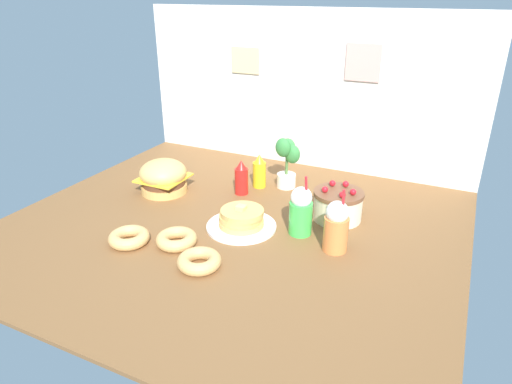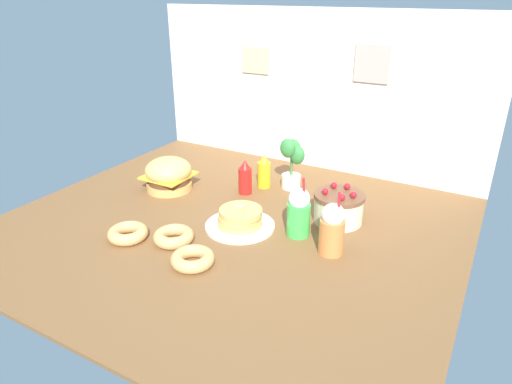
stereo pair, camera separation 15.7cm
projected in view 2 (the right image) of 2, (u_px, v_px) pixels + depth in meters
The scene contains 13 objects.
ground_plane at pixel (230, 226), 2.51m from camera, with size 2.44×2.17×0.02m, color brown.
back_wall at pixel (312, 91), 3.14m from camera, with size 2.44×0.04×1.09m.
burger at pixel (169, 175), 2.91m from camera, with size 0.30×0.30×0.21m.
pancake_stack at pixel (240, 220), 2.46m from camera, with size 0.38×0.38×0.13m.
layer_cake at pixel (338, 207), 2.51m from camera, with size 0.28×0.28×0.20m.
ketchup_bottle at pixel (245, 178), 2.85m from camera, with size 0.09×0.09×0.22m.
mustard_bottle at pixel (264, 172), 2.94m from camera, with size 0.09×0.09×0.22m.
cream_soda_cup at pixel (299, 212), 2.35m from camera, with size 0.12×0.12×0.34m.
orange_float_cup at pixel (332, 229), 2.19m from camera, with size 0.12×0.12×0.34m.
donut_pink_glaze at pixel (128, 233), 2.35m from camera, with size 0.21×0.21×0.06m.
donut_chocolate at pixel (174, 236), 2.32m from camera, with size 0.21×0.21×0.06m.
donut_vanilla at pixel (193, 258), 2.13m from camera, with size 0.21×0.21×0.06m.
potted_plant at pixel (292, 162), 2.89m from camera, with size 0.15×0.14×0.34m.
Camera 2 is at (1.22, -1.85, 1.20)m, focal length 31.71 mm.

